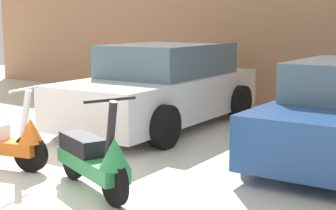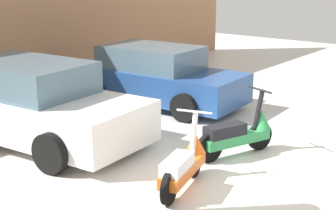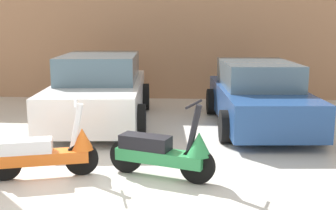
% 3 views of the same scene
% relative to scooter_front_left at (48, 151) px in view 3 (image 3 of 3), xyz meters
% --- Properties ---
extents(ground_plane, '(28.00, 28.00, 0.00)m').
position_rel_scooter_front_left_xyz_m(ground_plane, '(0.95, -0.64, -0.38)').
color(ground_plane, silver).
extents(wall_back, '(19.60, 0.12, 4.17)m').
position_rel_scooter_front_left_xyz_m(wall_back, '(0.95, 6.42, 1.71)').
color(wall_back, tan).
rests_on(wall_back, ground_plane).
extents(scooter_front_left, '(1.49, 0.70, 1.06)m').
position_rel_scooter_front_left_xyz_m(scooter_front_left, '(0.00, 0.00, 0.00)').
color(scooter_front_left, black).
rests_on(scooter_front_left, ground_plane).
extents(scooter_front_right, '(1.53, 0.80, 1.11)m').
position_rel_scooter_front_left_xyz_m(scooter_front_right, '(1.64, 0.05, 0.02)').
color(scooter_front_right, black).
rests_on(scooter_front_right, ground_plane).
extents(car_rear_left, '(2.35, 4.44, 1.46)m').
position_rel_scooter_front_left_xyz_m(car_rear_left, '(-0.01, 3.42, 0.32)').
color(car_rear_left, white).
rests_on(car_rear_left, ground_plane).
extents(car_rear_center, '(2.10, 4.04, 1.34)m').
position_rel_scooter_front_left_xyz_m(car_rear_center, '(3.40, 3.24, 0.26)').
color(car_rear_center, navy).
rests_on(car_rear_center, ground_plane).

